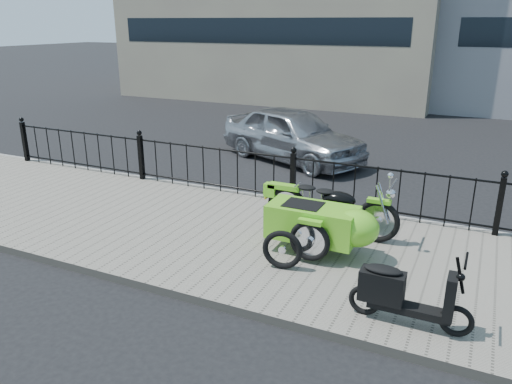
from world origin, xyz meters
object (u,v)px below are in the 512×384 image
at_px(motorcycle_sidecar, 327,220).
at_px(spare_tire, 282,250).
at_px(scooter, 401,294).
at_px(sedan_car, 292,134).

distance_m(motorcycle_sidecar, spare_tire, 0.93).
height_order(motorcycle_sidecar, scooter, motorcycle_sidecar).
height_order(motorcycle_sidecar, spare_tire, motorcycle_sidecar).
bearing_deg(sedan_car, motorcycle_sidecar, -131.31).
bearing_deg(spare_tire, sedan_car, 110.16).
xyz_separation_m(motorcycle_sidecar, scooter, (1.35, -1.47, -0.11)).
distance_m(scooter, sedan_car, 7.47).
relative_size(motorcycle_sidecar, scooter, 1.65).
relative_size(scooter, sedan_car, 0.35).
height_order(spare_tire, sedan_car, sedan_car).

